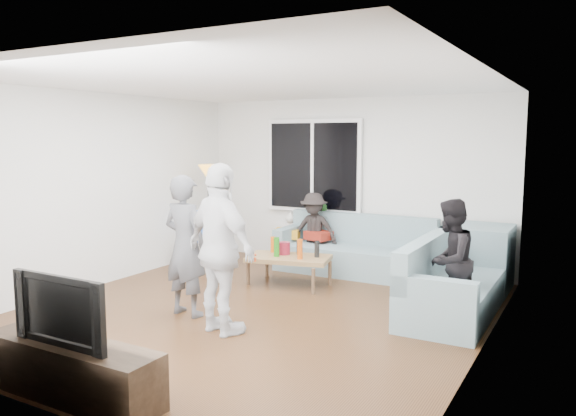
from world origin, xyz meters
The scene contains 32 objects.
floor centered at (0.00, 0.00, -0.02)m, with size 5.00×5.50×0.04m, color #56351C.
ceiling centered at (0.00, 0.00, 2.62)m, with size 5.00×5.50×0.04m, color white.
wall_back centered at (0.00, 2.77, 1.30)m, with size 5.00×0.04×2.60m, color silver.
wall_front centered at (0.00, -2.77, 1.30)m, with size 5.00×0.04×2.60m, color silver.
wall_left centered at (-2.52, 0.00, 1.30)m, with size 0.04×5.50×2.60m, color silver.
wall_right centered at (2.52, 0.00, 1.30)m, with size 0.04×5.50×2.60m, color silver.
window_frame centered at (-0.60, 2.69, 1.55)m, with size 1.62×0.06×1.47m, color white.
window_glass centered at (-0.60, 2.65, 1.55)m, with size 1.50×0.02×1.35m, color black.
window_mullion centered at (-0.60, 2.64, 1.55)m, with size 0.05×0.03×1.35m, color white.
radiator centered at (-0.60, 2.65, 0.31)m, with size 1.30×0.12×0.62m, color silver.
potted_plant centered at (-0.42, 2.62, 0.81)m, with size 0.21×0.17×0.37m, color #295E25.
vase centered at (-0.98, 2.62, 0.71)m, with size 0.17×0.17×0.18m, color silver.
sofa_back_section centered at (0.28, 2.27, 0.42)m, with size 2.30×0.85×0.85m, color gray, non-canonical shape.
sofa_right_section centered at (2.02, 1.04, 0.42)m, with size 0.85×2.00×0.85m, color gray, non-canonical shape.
sofa_corner centered at (2.03, 2.27, 0.42)m, with size 0.85×0.85×0.85m, color gray.
cushion_yellow centered at (-0.84, 2.25, 0.51)m, with size 0.38×0.32×0.14m, color orange.
cushion_red centered at (-0.33, 2.33, 0.51)m, with size 0.36×0.30×0.13m, color maroon.
coffee_table centered at (-0.24, 1.23, 0.20)m, with size 1.10×0.60×0.40m, color olive.
pitcher centered at (-0.36, 1.31, 0.49)m, with size 0.17×0.17×0.17m, color maroon.
side_chair centered at (-2.05, 1.50, 0.43)m, with size 0.40×0.40×0.86m, color #2859B0, non-canonical shape.
floor_lamp centered at (-2.05, 1.85, 0.78)m, with size 0.32×0.32×1.56m, color #FFA830, non-canonical shape.
player_left centered at (-0.62, -0.46, 0.80)m, with size 0.58×0.38×1.59m, color #454649.
player_right centered at (0.08, -0.76, 0.88)m, with size 1.03×0.43×1.75m, color silver.
spectator_right centered at (2.02, 0.76, 0.67)m, with size 0.66×0.51×1.35m, color black.
spectator_back centered at (-0.40, 2.30, 0.58)m, with size 0.75×0.43×1.16m, color black.
tv_console centered at (-0.08, -2.50, 0.22)m, with size 1.60×0.40×0.44m, color #37281B.
television centered at (-0.08, -2.50, 0.71)m, with size 0.95×0.12×0.55m, color black.
bottle_a centered at (-0.56, 1.36, 0.51)m, with size 0.07×0.07×0.22m, color #E15E0D.
bottle_d centered at (-0.02, 1.14, 0.53)m, with size 0.07×0.07×0.26m, color #CF5312.
bottle_c centered at (-0.17, 1.39, 0.50)m, with size 0.07×0.07×0.19m, color black.
bottle_b centered at (-0.38, 1.13, 0.53)m, with size 0.08×0.08×0.26m, color #227F17.
bottle_e centered at (0.12, 1.36, 0.51)m, with size 0.07×0.07×0.22m, color black.
Camera 1 is at (3.40, -5.30, 2.00)m, focal length 35.04 mm.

